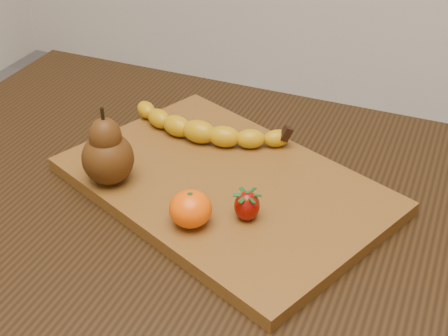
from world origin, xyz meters
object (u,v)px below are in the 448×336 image
at_px(pear, 106,146).
at_px(mandarin, 191,209).
at_px(cutting_board, 224,185).
at_px(table, 198,245).

relative_size(pear, mandarin, 2.04).
bearing_deg(cutting_board, table, -126.11).
xyz_separation_m(table, pear, (-0.11, -0.04, 0.17)).
distance_m(cutting_board, pear, 0.18).
bearing_deg(cutting_board, pear, -134.34).
bearing_deg(pear, mandarin, -16.67).
relative_size(table, mandarin, 17.91).
relative_size(cutting_board, mandarin, 8.06).
relative_size(table, pear, 8.76).
xyz_separation_m(cutting_board, mandarin, (-0.00, -0.11, 0.03)).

